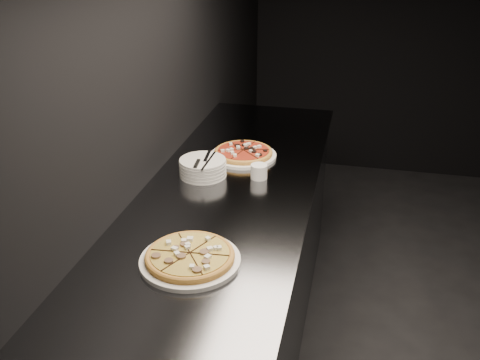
% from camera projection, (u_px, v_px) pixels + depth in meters
% --- Properties ---
extents(wall_left, '(0.02, 5.00, 2.80)m').
position_uv_depth(wall_left, '(141.00, 77.00, 2.21)').
color(wall_left, black).
rests_on(wall_left, floor).
extents(counter, '(0.74, 2.44, 0.92)m').
position_uv_depth(counter, '(229.00, 276.00, 2.54)').
color(counter, '#56585D').
rests_on(counter, floor).
extents(pizza_mushroom, '(0.35, 0.35, 0.04)m').
position_uv_depth(pizza_mushroom, '(190.00, 257.00, 1.82)').
color(pizza_mushroom, silver).
rests_on(pizza_mushroom, counter).
extents(pizza_tomato, '(0.36, 0.36, 0.04)m').
position_uv_depth(pizza_tomato, '(243.00, 153.00, 2.66)').
color(pizza_tomato, silver).
rests_on(pizza_tomato, counter).
extents(plate_stack, '(0.21, 0.21, 0.08)m').
position_uv_depth(plate_stack, '(203.00, 167.00, 2.46)').
color(plate_stack, silver).
rests_on(plate_stack, counter).
extents(cutlery, '(0.08, 0.23, 0.01)m').
position_uv_depth(cutlery, '(203.00, 160.00, 2.42)').
color(cutlery, '#B1B3B8').
rests_on(cutlery, plate_stack).
extents(ramekin, '(0.08, 0.08, 0.07)m').
position_uv_depth(ramekin, '(259.00, 171.00, 2.43)').
color(ramekin, silver).
rests_on(ramekin, counter).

